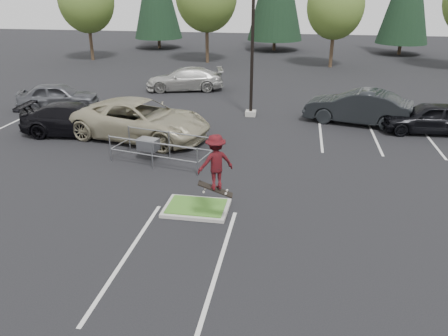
% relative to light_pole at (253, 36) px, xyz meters
% --- Properties ---
extents(ground, '(120.00, 120.00, 0.00)m').
position_rel_light_pole_xyz_m(ground, '(-0.50, -12.00, -4.56)').
color(ground, black).
rests_on(ground, ground).
extents(grass_median, '(2.20, 1.60, 0.16)m').
position_rel_light_pole_xyz_m(grass_median, '(-0.50, -12.00, -4.48)').
color(grass_median, gray).
rests_on(grass_median, ground).
extents(stall_lines, '(22.62, 17.60, 0.01)m').
position_rel_light_pole_xyz_m(stall_lines, '(-1.85, -5.98, -4.56)').
color(stall_lines, beige).
rests_on(stall_lines, ground).
extents(light_pole, '(0.70, 0.60, 10.12)m').
position_rel_light_pole_xyz_m(light_pole, '(0.00, 0.00, 0.00)').
color(light_pole, gray).
rests_on(light_pole, ground).
extents(decid_a, '(5.44, 5.44, 8.91)m').
position_rel_light_pole_xyz_m(decid_a, '(-18.51, 18.03, 1.02)').
color(decid_a, '#38281C').
rests_on(decid_a, ground).
extents(decid_c, '(5.12, 5.12, 8.38)m').
position_rel_light_pole_xyz_m(decid_c, '(5.49, 17.83, 0.69)').
color(decid_c, '#38281C').
rests_on(decid_c, ground).
extents(cart_corral, '(4.48, 2.40, 1.21)m').
position_rel_light_pole_xyz_m(cart_corral, '(-3.47, -7.90, -3.80)').
color(cart_corral, gray).
rests_on(cart_corral, ground).
extents(skateboarder, '(1.30, 1.14, 2.02)m').
position_rel_light_pole_xyz_m(skateboarder, '(0.37, -13.00, -2.33)').
color(skateboarder, black).
rests_on(skateboarder, ground).
extents(car_l_tan, '(7.56, 4.67, 1.95)m').
position_rel_light_pole_xyz_m(car_l_tan, '(-5.00, -5.00, -3.58)').
color(car_l_tan, tan).
rests_on(car_l_tan, ground).
extents(car_l_black, '(5.71, 2.71, 1.61)m').
position_rel_light_pole_xyz_m(car_l_black, '(-8.50, -5.00, -3.75)').
color(car_l_black, black).
rests_on(car_l_black, ground).
extents(car_l_grey, '(5.14, 3.23, 1.63)m').
position_rel_light_pole_xyz_m(car_l_grey, '(-12.00, -0.50, -3.74)').
color(car_l_grey, '#43454A').
rests_on(car_l_grey, ground).
extents(car_r_charc, '(6.04, 3.37, 1.88)m').
position_rel_light_pole_xyz_m(car_r_charc, '(6.00, -0.50, -3.62)').
color(car_r_charc, black).
rests_on(car_r_charc, ground).
extents(car_r_black, '(4.85, 2.15, 1.62)m').
position_rel_light_pole_xyz_m(car_r_black, '(9.50, -1.62, -3.75)').
color(car_r_black, black).
rests_on(car_r_black, ground).
extents(car_far_silver, '(5.99, 3.57, 1.63)m').
position_rel_light_pole_xyz_m(car_far_silver, '(-5.50, 6.00, -3.75)').
color(car_far_silver, '#B0AFAA').
rests_on(car_far_silver, ground).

